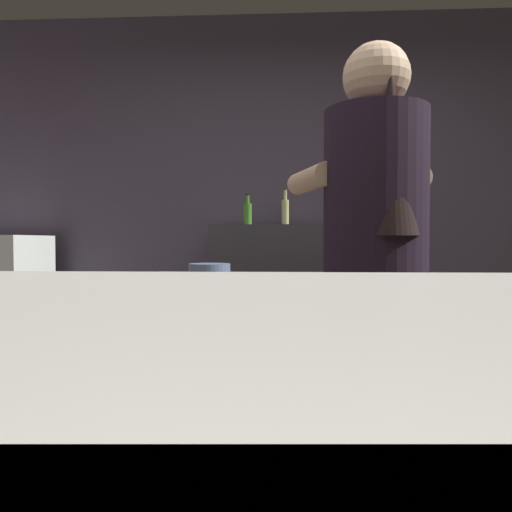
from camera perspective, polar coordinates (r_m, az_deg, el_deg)
The scene contains 8 objects.
wall_back at distance 3.64m, azimuth 4.57°, elevation 6.02°, with size 5.20×0.10×2.70m, color #504758.
prep_counter at distance 2.24m, azimuth 14.87°, elevation -14.27°, with size 2.10×0.60×0.93m, color #4A3831.
back_shelf at distance 3.38m, azimuth 1.68°, elevation -6.51°, with size 0.79×0.36×1.19m, color #3D3A41.
bartender at distance 1.68m, azimuth 13.64°, elevation -0.94°, with size 0.49×0.55×1.73m.
mixing_bowl at distance 2.18m, azimuth -5.38°, elevation -1.54°, with size 0.18×0.18×0.05m, color slate.
chefs_knife at distance 2.14m, azimuth 18.97°, elevation -2.26°, with size 0.24×0.03×0.01m, color silver.
bottle_olive_oil at distance 3.31m, azimuth -0.98°, elevation 5.00°, with size 0.05×0.05×0.21m.
bottle_soy at distance 3.45m, azimuth 3.39°, elevation 5.18°, with size 0.05×0.05×0.25m.
Camera 1 is at (-0.09, -1.43, 1.08)m, focal length 34.72 mm.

